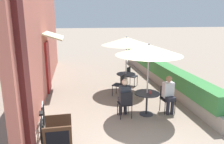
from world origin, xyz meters
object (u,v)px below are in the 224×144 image
coffee_cup_near (150,92)px  cafe_chair_mid_left (131,75)px  patio_table_near (147,99)px  patio_umbrella_near (149,50)px  patio_umbrella_mid (126,41)px  seated_patron_near_left (169,93)px  bicycle_leaning (43,122)px  cafe_chair_near_left (167,97)px  menu_board (59,140)px  cafe_chair_mid_right (120,84)px  patio_table_mid (126,78)px  seated_patron_near_right (124,96)px  cafe_chair_near_right (125,102)px

coffee_cup_near → cafe_chair_mid_left: cafe_chair_mid_left is taller
patio_table_near → patio_umbrella_near: size_ratio=0.35×
patio_umbrella_mid → cafe_chair_mid_left: 1.77m
seated_patron_near_left → bicycle_leaning: bearing=6.3°
cafe_chair_near_left → bicycle_leaning: bearing=7.9°
coffee_cup_near → menu_board: bearing=-146.9°
cafe_chair_mid_right → patio_table_near: bearing=-128.0°
seated_patron_near_left → coffee_cup_near: seated_patron_near_left is taller
coffee_cup_near → patio_table_mid: size_ratio=0.11×
seated_patron_near_right → menu_board: 2.67m
patio_table_mid → menu_board: (-2.57, -4.34, -0.08)m
patio_table_near → cafe_chair_near_right: (-0.74, -0.13, -0.03)m
patio_table_near → menu_board: bearing=-145.0°
cafe_chair_near_right → seated_patron_near_right: (-0.01, 0.11, 0.17)m
patio_table_near → seated_patron_near_left: bearing=1.1°
patio_table_mid → patio_umbrella_near: bearing=-87.8°
seated_patron_near_right → patio_umbrella_mid: 2.94m
cafe_chair_mid_right → patio_umbrella_near: bearing=-128.0°
cafe_chair_mid_right → menu_board: size_ratio=0.93×
patio_table_mid → cafe_chair_mid_left: size_ratio=0.93×
cafe_chair_near_left → cafe_chair_mid_left: same height
seated_patron_near_right → patio_umbrella_mid: patio_umbrella_mid is taller
patio_table_mid → bicycle_leaning: bearing=-134.1°
patio_table_mid → cafe_chair_mid_left: bearing=58.7°
patio_umbrella_near → cafe_chair_mid_left: bearing=84.6°
cafe_chair_mid_right → bicycle_leaning: (-2.67, -2.52, -0.17)m
patio_table_near → patio_umbrella_near: bearing=180.0°
cafe_chair_near_left → patio_table_mid: size_ratio=1.08×
coffee_cup_near → cafe_chair_near_right: bearing=-176.9°
cafe_chair_near_left → menu_board: menu_board is taller
patio_table_mid → menu_board: size_ratio=0.86×
patio_table_near → patio_umbrella_mid: patio_umbrella_mid is taller
cafe_chair_near_left → cafe_chair_near_right: size_ratio=1.00×
patio_table_near → coffee_cup_near: bearing=-49.5°
cafe_chair_mid_right → cafe_chair_near_left: bearing=-107.3°
patio_table_near → patio_umbrella_mid: size_ratio=0.35×
patio_umbrella_mid → bicycle_leaning: patio_umbrella_mid is taller
cafe_chair_near_left → seated_patron_near_right: size_ratio=0.70×
cafe_chair_mid_left → bicycle_leaning: 5.13m
patio_table_mid → seated_patron_near_right: bearing=-104.6°
patio_table_near → seated_patron_near_left: seated_patron_near_left is taller
patio_umbrella_near → cafe_chair_near_right: patio_umbrella_near is taller
patio_umbrella_near → cafe_chair_mid_right: size_ratio=2.68×
cafe_chair_near_right → coffee_cup_near: (0.81, 0.04, 0.27)m
bicycle_leaning → seated_patron_near_left: bearing=4.5°
patio_table_near → bicycle_leaning: (-3.16, -0.68, -0.20)m
cafe_chair_mid_left → patio_table_near: bearing=31.8°
patio_table_near → seated_patron_near_right: 0.76m
seated_patron_near_right → cafe_chair_mid_left: (1.04, 3.13, -0.17)m
cafe_chair_mid_left → bicycle_leaning: cafe_chair_mid_left is taller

